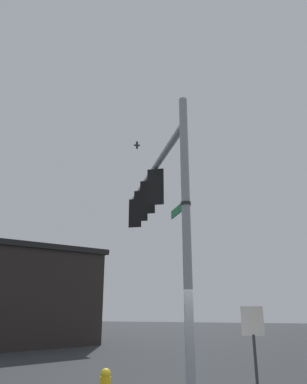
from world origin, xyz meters
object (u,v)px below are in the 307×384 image
(bird_flying, at_px, (137,145))
(historical_marker, at_px, (253,334))
(traffic_light_mid_outer, at_px, (142,207))
(street_name_sign, at_px, (181,208))
(traffic_light_mid_inner, at_px, (149,198))
(traffic_light_nearest_pole, at_px, (157,188))
(traffic_light_arm_end, at_px, (136,214))

(bird_flying, height_order, historical_marker, bird_flying)
(bird_flying, relative_size, historical_marker, 0.22)
(historical_marker, bearing_deg, traffic_light_mid_outer, 147.65)
(street_name_sign, bearing_deg, traffic_light_mid_inner, 115.64)
(traffic_light_nearest_pole, distance_m, historical_marker, 5.21)
(traffic_light_mid_inner, relative_size, traffic_light_mid_outer, 1.00)
(traffic_light_nearest_pole, distance_m, traffic_light_arm_end, 3.59)
(traffic_light_mid_inner, height_order, street_name_sign, traffic_light_mid_inner)
(traffic_light_arm_end, distance_m, bird_flying, 2.92)
(traffic_light_mid_inner, bearing_deg, bird_flying, 122.47)
(traffic_light_mid_outer, bearing_deg, traffic_light_arm_end, 115.79)
(traffic_light_arm_end, distance_m, street_name_sign, 6.26)
(traffic_light_nearest_pole, bearing_deg, traffic_light_mid_outer, 115.79)
(traffic_light_arm_end, bearing_deg, bird_flying, -75.61)
(traffic_light_mid_outer, relative_size, traffic_light_arm_end, 1.00)
(traffic_light_nearest_pole, height_order, street_name_sign, traffic_light_nearest_pole)
(traffic_light_mid_inner, distance_m, historical_marker, 5.65)
(traffic_light_mid_outer, xyz_separation_m, historical_marker, (3.76, -2.38, -4.44))
(traffic_light_arm_end, relative_size, historical_marker, 0.62)
(traffic_light_nearest_pole, relative_size, traffic_light_mid_inner, 1.00)
(bird_flying, bearing_deg, traffic_light_mid_inner, -57.53)
(traffic_light_arm_end, distance_m, historical_marker, 7.07)
(street_name_sign, xyz_separation_m, bird_flying, (-2.43, 4.65, 4.11))
(traffic_light_nearest_pole, xyz_separation_m, traffic_light_mid_outer, (-1.04, 2.16, 0.00))
(traffic_light_mid_inner, bearing_deg, historical_marker, -21.91)
(traffic_light_mid_outer, distance_m, street_name_sign, 5.10)
(street_name_sign, bearing_deg, traffic_light_nearest_pole, 115.58)
(traffic_light_arm_end, xyz_separation_m, historical_marker, (4.28, -3.46, -4.44))
(traffic_light_nearest_pole, height_order, bird_flying, bird_flying)
(traffic_light_mid_outer, relative_size, historical_marker, 0.62)
(traffic_light_mid_outer, bearing_deg, traffic_light_mid_inner, -64.21)
(street_name_sign, relative_size, bird_flying, 2.57)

